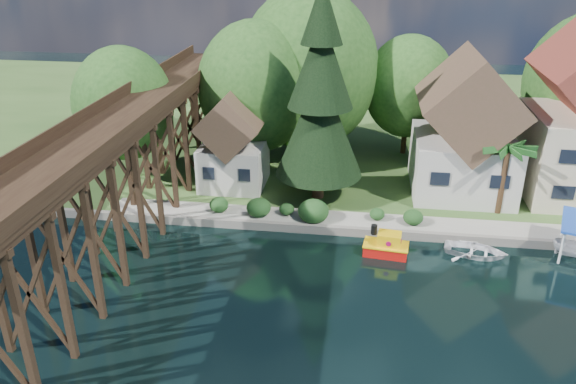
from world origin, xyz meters
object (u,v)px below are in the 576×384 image
(house_left, at_px, (465,134))
(conifer, at_px, (320,99))
(palm_tree, at_px, (508,150))
(trestle_bridge, at_px, (124,168))
(shed, at_px, (233,146))
(tugboat, at_px, (386,246))
(boat_white_a, at_px, (476,249))

(house_left, height_order, conifer, conifer)
(conifer, distance_m, palm_tree, 13.67)
(house_left, bearing_deg, trestle_bridge, -154.79)
(shed, relative_size, conifer, 0.49)
(house_left, xyz_separation_m, conifer, (-11.03, -3.03, 3.14))
(trestle_bridge, height_order, tugboat, trestle_bridge)
(shed, relative_size, tugboat, 2.58)
(palm_tree, xyz_separation_m, tugboat, (-8.19, -6.38, -4.71))
(trestle_bridge, relative_size, tugboat, 14.52)
(trestle_bridge, bearing_deg, conifer, 33.07)
(house_left, distance_m, conifer, 11.86)
(conifer, xyz_separation_m, palm_tree, (13.32, -0.85, -2.94))
(house_left, relative_size, conifer, 0.68)
(trestle_bridge, height_order, palm_tree, trestle_bridge)
(boat_white_a, bearing_deg, palm_tree, -10.85)
(boat_white_a, bearing_deg, house_left, 11.54)
(house_left, bearing_deg, shed, -175.23)
(trestle_bridge, height_order, boat_white_a, trestle_bridge)
(house_left, xyz_separation_m, boat_white_a, (-0.11, -9.54, -4.72))
(house_left, distance_m, tugboat, 12.67)
(shed, bearing_deg, conifer, -12.38)
(trestle_bridge, relative_size, shed, 5.63)
(house_left, xyz_separation_m, tugboat, (-5.89, -10.27, -4.51))
(trestle_bridge, bearing_deg, palm_tree, 15.34)
(trestle_bridge, relative_size, conifer, 2.73)
(conifer, bearing_deg, trestle_bridge, -146.93)
(shed, xyz_separation_m, conifer, (6.97, -1.53, 4.46))
(house_left, bearing_deg, conifer, -164.63)
(tugboat, bearing_deg, trestle_bridge, -178.12)
(trestle_bridge, relative_size, palm_tree, 7.97)
(trestle_bridge, relative_size, boat_white_a, 11.04)
(palm_tree, bearing_deg, shed, 173.30)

